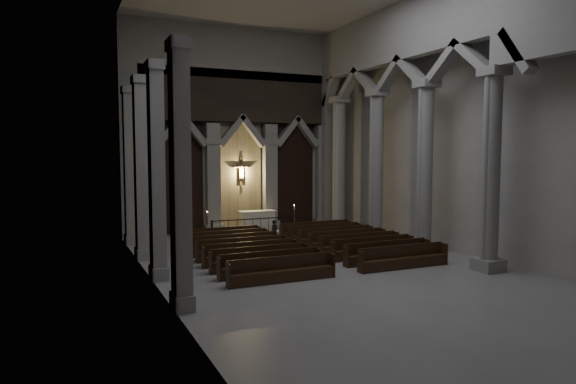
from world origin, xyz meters
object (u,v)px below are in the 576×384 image
object	(u,v)px
candle_stand_left	(208,232)
candle_stand_right	(294,225)
altar_rail	(253,224)
altar	(257,220)
worshipper	(275,231)
pews	(302,249)

from	to	relation	value
candle_stand_left	candle_stand_right	bearing A→B (deg)	6.21
altar_rail	altar	bearing A→B (deg)	57.85
altar	altar_rail	size ratio (longest dim) A/B	0.44
candle_stand_right	worshipper	xyz separation A→B (m)	(-2.29, -2.47, 0.12)
altar	candle_stand_left	bearing A→B (deg)	-153.71
altar_rail	pews	distance (m)	6.52
altar	pews	size ratio (longest dim) A/B	0.23
pews	worshipper	size ratio (longest dim) A/B	8.42
candle_stand_right	worshipper	world-z (taller)	candle_stand_right
pews	candle_stand_right	bearing A→B (deg)	68.16
altar_rail	candle_stand_left	world-z (taller)	candle_stand_left
altar_rail	candle_stand_right	xyz separation A→B (m)	(2.58, -0.07, -0.19)
altar_rail	candle_stand_right	distance (m)	2.59
altar_rail	pews	xyz separation A→B (m)	(-0.00, -6.51, -0.34)
altar_rail	worshipper	size ratio (longest dim) A/B	4.32
altar	altar_rail	xyz separation A→B (m)	(-0.68, -1.08, -0.06)
altar	candle_stand_right	distance (m)	2.24
candle_stand_right	pews	bearing A→B (deg)	-111.84
candle_stand_right	worshipper	size ratio (longest dim) A/B	1.44
altar	pews	bearing A→B (deg)	-95.09
candle_stand_right	pews	xyz separation A→B (m)	(-2.58, -6.44, -0.14)
candle_stand_right	pews	distance (m)	6.94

